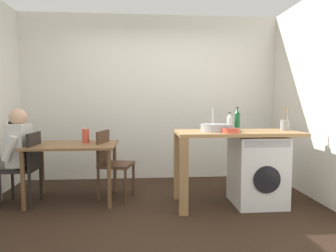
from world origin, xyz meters
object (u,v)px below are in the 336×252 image
Objects in this scene: washing_machine at (257,170)px; bottle_squat_brown at (237,120)px; mixing_bowl at (231,130)px; chair_opposite at (111,160)px; chair_person_seat at (26,164)px; seated_person at (12,151)px; vase at (86,136)px; utensil_crock at (285,125)px; bottle_tall_green at (230,122)px; dining_table at (73,151)px.

washing_machine is 2.92× the size of bottle_squat_brown.
chair_opposite is at bearing 158.23° from mixing_bowl.
chair_person_seat is 1.05× the size of washing_machine.
chair_opposite is 1.21m from seated_person.
mixing_bowl is at bearing -18.96° from vase.
chair_opposite is 2.29m from utensil_crock.
bottle_squat_brown is at bearing -6.95° from vase.
seated_person is 2.84m from bottle_squat_brown.
chair_person_seat is 1.00× the size of chair_opposite.
chair_opposite is 1.74m from bottle_squat_brown.
bottle_squat_brown reaches higher than vase.
mixing_bowl reaches higher than chair_person_seat.
seated_person is 5.24× the size of bottle_tall_green.
chair_opposite reaches higher than dining_table.
chair_person_seat is 2.61m from bottle_tall_green.
bottle_tall_green is at bearing -89.95° from chair_person_seat.
vase is at bearing -72.71° from chair_person_seat.
vase reaches higher than washing_machine.
seated_person reaches higher than washing_machine.
chair_person_seat is 0.23m from seated_person.
bottle_squat_brown is 0.59m from utensil_crock.
seated_person is 0.89m from vase.
vase is at bearing 173.05° from bottle_squat_brown.
utensil_crock is (0.68, -0.11, -0.03)m from bottle_tall_green.
seated_person reaches higher than chair_person_seat.
utensil_crock reaches higher than vase.
utensil_crock is (2.21, -0.33, 0.48)m from chair_opposite.
chair_opposite is 1.61m from mixing_bowl.
bottle_tall_green is 0.78× the size of bottle_squat_brown.
seated_person is 2.74m from bottle_tall_green.
bottle_tall_green is 0.76× the size of utensil_crock.
chair_person_seat is 3.00× the size of utensil_crock.
utensil_crock is at bearing -91.63° from chair_person_seat.
bottle_tall_green is 1.24× the size of vase.
bottle_tall_green is at bearing -173.93° from bottle_squat_brown.
mixing_bowl reaches higher than washing_machine.
mixing_bowl is (-0.19, -0.37, -0.10)m from bottle_squat_brown.
washing_machine is at bearing -93.03° from chair_person_seat.
bottle_squat_brown reaches higher than dining_table.
vase is at bearing 33.69° from dining_table.
mixing_bowl is at bearing 82.21° from chair_opposite.
chair_opposite is at bearing 171.91° from bottle_tall_green.
dining_table is at bearing 172.40° from washing_machine.
seated_person reaches higher than chair_opposite.
chair_opposite is 1.89m from washing_machine.
mixing_bowl is 1.87m from vase.
dining_table is 2.16m from bottle_squat_brown.
bottle_squat_brown is at bearing 96.76° from chair_opposite.
chair_person_seat is 4.49× the size of mixing_bowl.
vase is (0.70, 0.20, 0.32)m from chair_person_seat.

